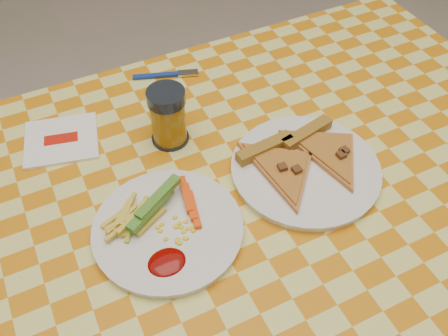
{
  "coord_description": "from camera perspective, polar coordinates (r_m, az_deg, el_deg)",
  "views": [
    {
      "loc": [
        -0.23,
        -0.43,
        1.4
      ],
      "look_at": [
        0.01,
        0.07,
        0.78
      ],
      "focal_mm": 40.0,
      "sensor_mm": 36.0,
      "label": 1
    }
  ],
  "objects": [
    {
      "name": "plate_left",
      "position": [
        0.78,
        -6.41,
        -7.06
      ],
      "size": [
        0.29,
        0.29,
        0.01
      ],
      "primitive_type": "cylinder",
      "rotation": [
        0.0,
        0.0,
        -0.32
      ],
      "color": "white",
      "rests_on": "table"
    },
    {
      "name": "drink_glass",
      "position": [
        0.88,
        -6.41,
        5.84
      ],
      "size": [
        0.07,
        0.07,
        0.11
      ],
      "color": "black",
      "rests_on": "table"
    },
    {
      "name": "fries_veggies",
      "position": [
        0.77,
        -7.52,
        -5.75
      ],
      "size": [
        0.17,
        0.16,
        0.04
      ],
      "color": "gold",
      "rests_on": "plate_left"
    },
    {
      "name": "napkin",
      "position": [
        0.95,
        -18.1,
        3.07
      ],
      "size": [
        0.15,
        0.15,
        0.01
      ],
      "rotation": [
        0.0,
        0.0,
        -0.23
      ],
      "color": "white",
      "rests_on": "table"
    },
    {
      "name": "plate_right",
      "position": [
        0.86,
        9.27,
        -0.23
      ],
      "size": [
        0.31,
        0.31,
        0.01
      ],
      "primitive_type": "cylinder",
      "rotation": [
        0.0,
        0.0,
        0.3
      ],
      "color": "white",
      "rests_on": "table"
    },
    {
      "name": "table",
      "position": [
        0.87,
        1.27,
        -7.58
      ],
      "size": [
        1.28,
        0.88,
        0.76
      ],
      "color": "silver",
      "rests_on": "ground"
    },
    {
      "name": "pizza_slices",
      "position": [
        0.86,
        8.96,
        1.16
      ],
      "size": [
        0.25,
        0.23,
        0.02
      ],
      "color": "#BC7C3A",
      "rests_on": "plate_right"
    },
    {
      "name": "fork",
      "position": [
        1.05,
        -6.58,
        10.55
      ],
      "size": [
        0.13,
        0.06,
        0.01
      ],
      "rotation": [
        0.0,
        0.0,
        -0.32
      ],
      "color": "navy",
      "rests_on": "table"
    }
  ]
}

